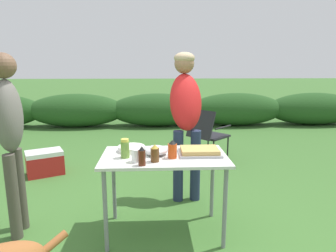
% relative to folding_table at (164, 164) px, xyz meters
% --- Properties ---
extents(ground_plane, '(60.00, 60.00, 0.00)m').
position_rel_folding_table_xyz_m(ground_plane, '(0.00, 0.00, -0.66)').
color(ground_plane, '#3D6B2D').
extents(shrub_hedge, '(14.40, 0.90, 0.82)m').
position_rel_folding_table_xyz_m(shrub_hedge, '(0.00, 4.87, -0.25)').
color(shrub_hedge, '#234C1E').
rests_on(shrub_hedge, ground).
extents(folding_table, '(1.10, 0.64, 0.74)m').
position_rel_folding_table_xyz_m(folding_table, '(0.00, 0.00, 0.00)').
color(folding_table, silver).
rests_on(folding_table, ground).
extents(food_tray, '(0.37, 0.28, 0.06)m').
position_rel_folding_table_xyz_m(food_tray, '(0.31, 0.02, 0.10)').
color(food_tray, '#9E9EA3').
rests_on(food_tray, folding_table).
extents(plate_stack, '(0.25, 0.25, 0.05)m').
position_rel_folding_table_xyz_m(plate_stack, '(-0.30, 0.15, 0.10)').
color(plate_stack, white).
rests_on(plate_stack, folding_table).
extents(mixing_bowl, '(0.21, 0.21, 0.08)m').
position_rel_folding_table_xyz_m(mixing_bowl, '(-0.07, 0.02, 0.12)').
color(mixing_bowl, silver).
rests_on(mixing_bowl, folding_table).
extents(paper_cup_stack, '(0.08, 0.08, 0.11)m').
position_rel_folding_table_xyz_m(paper_cup_stack, '(-0.23, -0.17, 0.13)').
color(paper_cup_stack, white).
rests_on(paper_cup_stack, folding_table).
extents(beer_bottle, '(0.07, 0.07, 0.15)m').
position_rel_folding_table_xyz_m(beer_bottle, '(-0.08, -0.17, 0.15)').
color(beer_bottle, brown).
rests_on(beer_bottle, folding_table).
extents(bbq_sauce_bottle, '(0.06, 0.06, 0.16)m').
position_rel_folding_table_xyz_m(bbq_sauce_bottle, '(-0.19, -0.26, 0.15)').
color(bbq_sauce_bottle, '#562314').
rests_on(bbq_sauce_bottle, folding_table).
extents(relish_jar, '(0.07, 0.07, 0.17)m').
position_rel_folding_table_xyz_m(relish_jar, '(-0.34, -0.05, 0.16)').
color(relish_jar, olive).
rests_on(relish_jar, folding_table).
extents(hot_sauce_bottle, '(0.08, 0.08, 0.16)m').
position_rel_folding_table_xyz_m(hot_sauce_bottle, '(0.07, -0.08, 0.15)').
color(hot_sauce_bottle, '#CC4214').
rests_on(hot_sauce_bottle, folding_table).
extents(standing_person_in_navy_coat, '(0.38, 0.50, 1.66)m').
position_rel_folding_table_xyz_m(standing_person_in_navy_coat, '(0.27, 0.78, 0.39)').
color(standing_person_in_navy_coat, '#232D4C').
rests_on(standing_person_in_navy_coat, ground).
extents(standing_person_in_dark_puffer, '(0.25, 0.33, 1.62)m').
position_rel_folding_table_xyz_m(standing_person_in_dark_puffer, '(-1.33, 0.05, 0.33)').
color(standing_person_in_dark_puffer, '#4C473D').
rests_on(standing_person_in_dark_puffer, ground).
extents(camp_chair_green_behind_table, '(0.75, 0.74, 0.83)m').
position_rel_folding_table_xyz_m(camp_chair_green_behind_table, '(0.76, 2.09, -0.20)').
color(camp_chair_green_behind_table, '#232328').
rests_on(camp_chair_green_behind_table, ground).
extents(cooler_box, '(0.57, 0.50, 0.34)m').
position_rel_folding_table_xyz_m(cooler_box, '(-1.63, 1.56, -0.49)').
color(cooler_box, '#B21E1E').
rests_on(cooler_box, ground).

